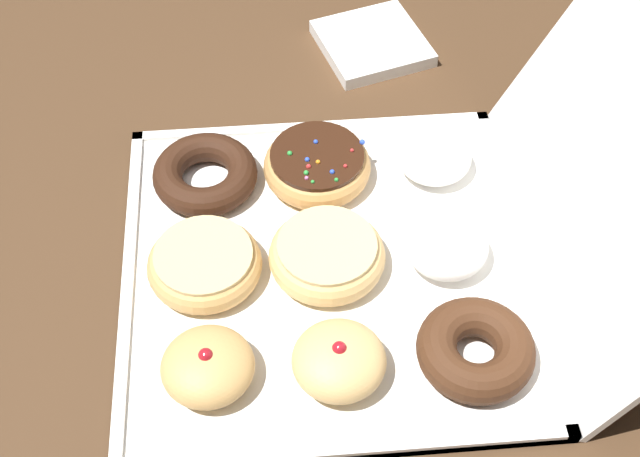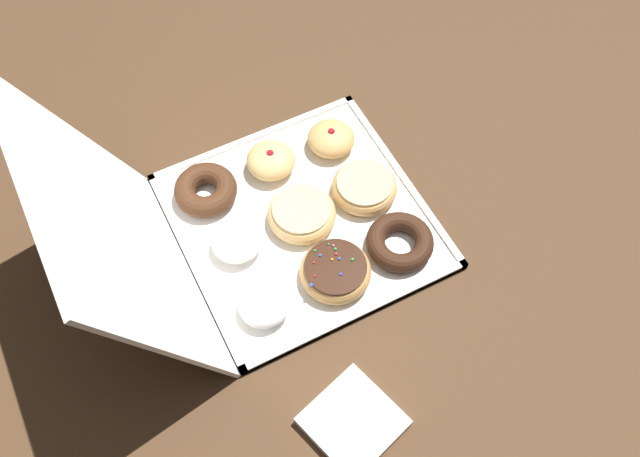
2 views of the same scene
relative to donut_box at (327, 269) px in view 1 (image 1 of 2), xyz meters
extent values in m
plane|color=#4C331E|center=(0.00, 0.00, -0.01)|extent=(3.00, 3.00, 0.00)
cube|color=white|center=(0.00, 0.00, 0.00)|extent=(0.42, 0.42, 0.01)
cube|color=white|center=(0.00, -0.20, 0.00)|extent=(0.42, 0.01, 0.01)
cube|color=white|center=(0.00, 0.20, 0.00)|extent=(0.42, 0.01, 0.01)
cube|color=white|center=(-0.20, 0.00, 0.00)|extent=(0.01, 0.42, 0.01)
cube|color=white|center=(0.20, 0.00, 0.00)|extent=(0.01, 0.42, 0.01)
torus|color=#381E11|center=(-0.13, -0.12, 0.02)|extent=(0.12, 0.12, 0.03)
torus|color=tan|center=(0.00, -0.12, 0.02)|extent=(0.12, 0.12, 0.03)
cylinder|color=#EACC8C|center=(0.00, -0.12, 0.04)|extent=(0.10, 0.10, 0.01)
ellipsoid|color=tan|center=(0.12, -0.12, 0.03)|extent=(0.09, 0.09, 0.04)
sphere|color=#B21923|center=(0.12, -0.12, 0.05)|extent=(0.01, 0.01, 0.01)
torus|color=tan|center=(-0.13, 0.00, 0.02)|extent=(0.12, 0.12, 0.04)
cylinder|color=#381E11|center=(-0.13, 0.00, 0.04)|extent=(0.10, 0.10, 0.01)
sphere|color=pink|center=(-0.09, -0.01, 0.04)|extent=(0.00, 0.00, 0.00)
sphere|color=blue|center=(-0.10, 0.01, 0.04)|extent=(0.01, 0.01, 0.01)
sphere|color=green|center=(-0.13, -0.03, 0.04)|extent=(0.01, 0.01, 0.01)
sphere|color=blue|center=(-0.14, 0.00, 0.04)|extent=(0.01, 0.01, 0.01)
sphere|color=blue|center=(-0.12, -0.01, 0.04)|extent=(0.01, 0.01, 0.01)
sphere|color=red|center=(-0.11, -0.01, 0.04)|extent=(0.01, 0.01, 0.01)
sphere|color=green|center=(-0.10, -0.01, 0.04)|extent=(0.01, 0.01, 0.01)
sphere|color=green|center=(-0.09, 0.02, 0.04)|extent=(0.00, 0.00, 0.00)
sphere|color=orange|center=(-0.11, 0.00, 0.04)|extent=(0.01, 0.01, 0.01)
sphere|color=red|center=(-0.13, 0.04, 0.04)|extent=(0.00, 0.00, 0.00)
sphere|color=blue|center=(-0.14, 0.05, 0.04)|extent=(0.01, 0.01, 0.01)
sphere|color=red|center=(-0.10, 0.03, 0.04)|extent=(0.00, 0.00, 0.00)
sphere|color=green|center=(-0.08, -0.01, 0.04)|extent=(0.00, 0.00, 0.00)
torus|color=#E5B770|center=(0.00, 0.00, 0.02)|extent=(0.12, 0.12, 0.04)
cylinder|color=#EACC8C|center=(0.00, 0.00, 0.04)|extent=(0.10, 0.10, 0.01)
ellipsoid|color=#E5B770|center=(0.13, 0.00, 0.03)|extent=(0.09, 0.09, 0.05)
sphere|color=#B21923|center=(0.13, 0.00, 0.05)|extent=(0.01, 0.01, 0.01)
ellipsoid|color=white|center=(-0.13, 0.13, 0.02)|extent=(0.08, 0.08, 0.04)
ellipsoid|color=white|center=(0.00, 0.12, 0.03)|extent=(0.09, 0.09, 0.04)
torus|color=#472816|center=(0.12, 0.13, 0.02)|extent=(0.11, 0.11, 0.04)
cube|color=white|center=(-0.36, 0.09, 0.00)|extent=(0.16, 0.16, 0.02)
camera|label=1|loc=(0.54, -0.05, 0.73)|focal=49.10mm
camera|label=2|loc=(-0.61, 0.28, 1.09)|focal=40.52mm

